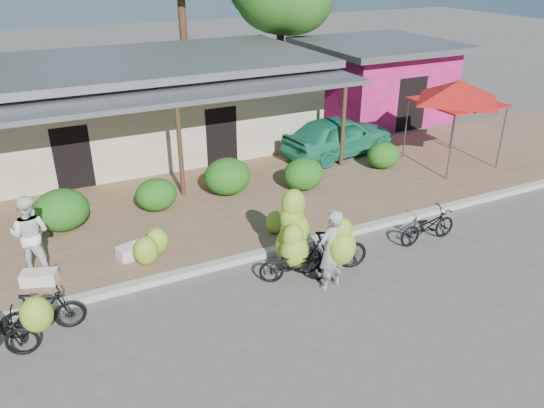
{
  "coord_description": "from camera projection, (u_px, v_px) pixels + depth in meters",
  "views": [
    {
      "loc": [
        -3.99,
        -8.13,
        6.76
      ],
      "look_at": [
        1.12,
        2.31,
        1.2
      ],
      "focal_mm": 35.0,
      "sensor_mm": 36.0,
      "label": 1
    }
  ],
  "objects": [
    {
      "name": "sack_near",
      "position": [
        135.0,
        250.0,
        12.73
      ],
      "size": [
        0.92,
        0.59,
        0.3
      ],
      "primitive_type": "cube",
      "rotation": [
        0.0,
        0.0,
        0.25
      ],
      "color": "silver",
      "rests_on": "sidewalk"
    },
    {
      "name": "shop_main",
      "position": [
        140.0,
        105.0,
        19.2
      ],
      "size": [
        13.0,
        8.5,
        3.35
      ],
      "color": "beige",
      "rests_on": "ground"
    },
    {
      "name": "hedge_5",
      "position": [
        383.0,
        155.0,
        17.79
      ],
      "size": [
        1.13,
        1.02,
        0.88
      ],
      "primitive_type": "ellipsoid",
      "color": "#225513",
      "rests_on": "sidewalk"
    },
    {
      "name": "teal_van",
      "position": [
        338.0,
        136.0,
        18.79
      ],
      "size": [
        4.49,
        2.39,
        1.45
      ],
      "primitive_type": "imported",
      "rotation": [
        0.0,
        0.0,
        1.74
      ],
      "color": "#1B7C5A",
      "rests_on": "sidewalk"
    },
    {
      "name": "hedge_1",
      "position": [
        62.0,
        210.0,
        13.79
      ],
      "size": [
        1.41,
        1.27,
        1.1
      ],
      "primitive_type": "ellipsoid",
      "color": "#225513",
      "rests_on": "sidewalk"
    },
    {
      "name": "bike_far_right",
      "position": [
        428.0,
        226.0,
        13.46
      ],
      "size": [
        1.7,
        0.62,
        0.89
      ],
      "rotation": [
        0.0,
        0.0,
        1.58
      ],
      "color": "black",
      "rests_on": "ground"
    },
    {
      "name": "loose_banana_c",
      "position": [
        275.0,
        222.0,
        13.69
      ],
      "size": [
        0.5,
        0.42,
        0.62
      ],
      "primitive_type": "ellipsoid",
      "color": "#92B82E",
      "rests_on": "sidewalk"
    },
    {
      "name": "hedge_4",
      "position": [
        304.0,
        174.0,
        16.17
      ],
      "size": [
        1.26,
        1.13,
        0.98
      ],
      "primitive_type": "ellipsoid",
      "color": "#225513",
      "rests_on": "sidewalk"
    },
    {
      "name": "loose_banana_a",
      "position": [
        146.0,
        251.0,
        12.29
      ],
      "size": [
        0.57,
        0.49,
        0.72
      ],
      "primitive_type": "ellipsoid",
      "color": "#92B82E",
      "rests_on": "sidewalk"
    },
    {
      "name": "sidewalk",
      "position": [
        196.0,
        211.0,
        15.11
      ],
      "size": [
        60.0,
        6.0,
        0.12
      ],
      "primitive_type": "cube",
      "color": "olive",
      "rests_on": "ground"
    },
    {
      "name": "bike_center",
      "position": [
        294.0,
        244.0,
        11.96
      ],
      "size": [
        1.74,
        1.41,
        2.03
      ],
      "rotation": [
        0.0,
        0.0,
        1.2
      ],
      "color": "black",
      "rests_on": "ground"
    },
    {
      "name": "hedge_3",
      "position": [
        228.0,
        176.0,
        15.84
      ],
      "size": [
        1.41,
        1.27,
        1.1
      ],
      "primitive_type": "ellipsoid",
      "color": "#225513",
      "rests_on": "sidewalk"
    },
    {
      "name": "shop_pink",
      "position": [
        376.0,
        78.0,
        23.43
      ],
      "size": [
        6.0,
        6.0,
        3.25
      ],
      "color": "#D5207D",
      "rests_on": "ground"
    },
    {
      "name": "loose_banana_b",
      "position": [
        157.0,
        241.0,
        12.73
      ],
      "size": [
        0.55,
        0.46,
        0.68
      ],
      "primitive_type": "ellipsoid",
      "color": "#92B82E",
      "rests_on": "sidewalk"
    },
    {
      "name": "hedge_2",
      "position": [
        156.0,
        195.0,
        14.89
      ],
      "size": [
        1.17,
        1.05,
        0.91
      ],
      "primitive_type": "ellipsoid",
      "color": "#225513",
      "rests_on": "sidewalk"
    },
    {
      "name": "bike_right",
      "position": [
        334.0,
        249.0,
        11.94
      ],
      "size": [
        1.85,
        1.34,
        1.67
      ],
      "rotation": [
        0.0,
        0.0,
        1.36
      ],
      "color": "black",
      "rests_on": "ground"
    },
    {
      "name": "ground",
      "position": [
        273.0,
        309.0,
        11.08
      ],
      "size": [
        100.0,
        100.0,
        0.0
      ],
      "primitive_type": "plane",
      "color": "#504D4B",
      "rests_on": "ground"
    },
    {
      "name": "red_canopy",
      "position": [
        459.0,
        91.0,
        17.35
      ],
      "size": [
        3.5,
        3.5,
        2.86
      ],
      "color": "#59595E",
      "rests_on": "sidewalk"
    },
    {
      "name": "bystander",
      "position": [
        30.0,
        234.0,
        11.83
      ],
      "size": [
        1.12,
        1.03,
        1.85
      ],
      "primitive_type": "imported",
      "rotation": [
        0.0,
        0.0,
        2.69
      ],
      "color": "white",
      "rests_on": "sidewalk"
    },
    {
      "name": "vendor",
      "position": [
        332.0,
        250.0,
        11.41
      ],
      "size": [
        0.77,
        0.6,
        1.89
      ],
      "primitive_type": "imported",
      "rotation": [
        0.0,
        0.0,
        3.37
      ],
      "color": "gray",
      "rests_on": "ground"
    },
    {
      "name": "bike_left",
      "position": [
        41.0,
        313.0,
        10.02
      ],
      "size": [
        1.62,
        1.19,
        1.26
      ],
      "rotation": [
        0.0,
        0.0,
        1.47
      ],
      "color": "black",
      "rests_on": "ground"
    },
    {
      "name": "curb",
      "position": [
        236.0,
        260.0,
        12.67
      ],
      "size": [
        60.0,
        0.25,
        0.15
      ],
      "primitive_type": "cube",
      "color": "#A8A399",
      "rests_on": "ground"
    },
    {
      "name": "sack_far",
      "position": [
        39.0,
        277.0,
        11.67
      ],
      "size": [
        0.84,
        0.62,
        0.28
      ],
      "primitive_type": "cube",
      "rotation": [
        0.0,
        0.0,
        -0.35
      ],
      "color": "silver",
      "rests_on": "sidewalk"
    }
  ]
}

